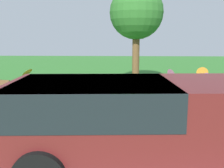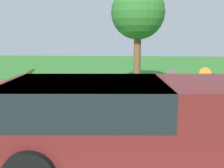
{
  "view_description": "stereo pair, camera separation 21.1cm",
  "coord_description": "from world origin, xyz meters",
  "px_view_note": "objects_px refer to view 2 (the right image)",
  "views": [
    {
      "loc": [
        -0.95,
        11.33,
        2.25
      ],
      "look_at": [
        -0.56,
        2.19,
        0.6
      ],
      "focal_mm": 41.79,
      "sensor_mm": 36.0,
      "label": 1
    },
    {
      "loc": [
        -1.16,
        11.32,
        2.25
      ],
      "look_at": [
        -0.56,
        2.19,
        0.6
      ],
      "focal_mm": 41.79,
      "sensor_mm": 36.0,
      "label": 2
    }
  ],
  "objects_px": {
    "parasol_orange_1": "(30,71)",
    "parasol_pink_1": "(174,74)",
    "parasol_purple_0": "(207,78)",
    "parasol_teal_0": "(35,84)",
    "parasol_red_1": "(27,81)",
    "parasol_blue_0": "(115,93)",
    "parasol_teal_2": "(204,84)",
    "van_dark": "(131,118)",
    "parasol_yellow_0": "(212,95)",
    "parasol_red_4": "(91,83)",
    "parasol_orange_0": "(205,72)",
    "shade_tree": "(138,13)"
  },
  "relations": [
    {
      "from": "parasol_pink_1",
      "to": "parasol_red_4",
      "type": "distance_m",
      "value": 4.96
    },
    {
      "from": "parasol_blue_0",
      "to": "parasol_red_1",
      "type": "height_order",
      "value": "parasol_blue_0"
    },
    {
      "from": "parasol_red_1",
      "to": "parasol_red_4",
      "type": "height_order",
      "value": "parasol_red_1"
    },
    {
      "from": "parasol_pink_1",
      "to": "parasol_blue_0",
      "type": "bearing_deg",
      "value": 59.67
    },
    {
      "from": "shade_tree",
      "to": "parasol_yellow_0",
      "type": "bearing_deg",
      "value": 125.48
    },
    {
      "from": "van_dark",
      "to": "parasol_teal_0",
      "type": "distance_m",
      "value": 7.35
    },
    {
      "from": "parasol_purple_0",
      "to": "parasol_yellow_0",
      "type": "bearing_deg",
      "value": 76.16
    },
    {
      "from": "parasol_yellow_0",
      "to": "parasol_teal_2",
      "type": "relative_size",
      "value": 1.26
    },
    {
      "from": "van_dark",
      "to": "parasol_orange_1",
      "type": "xyz_separation_m",
      "value": [
        5.74,
        -10.29,
        -0.61
      ]
    },
    {
      "from": "parasol_orange_1",
      "to": "parasol_pink_1",
      "type": "bearing_deg",
      "value": 175.62
    },
    {
      "from": "parasol_orange_0",
      "to": "parasol_yellow_0",
      "type": "bearing_deg",
      "value": 76.13
    },
    {
      "from": "shade_tree",
      "to": "parasol_red_4",
      "type": "distance_m",
      "value": 3.71
    },
    {
      "from": "parasol_red_1",
      "to": "van_dark",
      "type": "bearing_deg",
      "value": 123.08
    },
    {
      "from": "parasol_yellow_0",
      "to": "parasol_orange_0",
      "type": "bearing_deg",
      "value": -103.87
    },
    {
      "from": "parasol_purple_0",
      "to": "parasol_red_4",
      "type": "bearing_deg",
      "value": 16.34
    },
    {
      "from": "parasol_red_4",
      "to": "parasol_orange_1",
      "type": "xyz_separation_m",
      "value": [
        4.06,
        -3.48,
        0.01
      ]
    },
    {
      "from": "parasol_blue_0",
      "to": "van_dark",
      "type": "bearing_deg",
      "value": 96.18
    },
    {
      "from": "parasol_orange_1",
      "to": "parasol_blue_0",
      "type": "bearing_deg",
      "value": 133.22
    },
    {
      "from": "parasol_teal_0",
      "to": "parasol_yellow_0",
      "type": "xyz_separation_m",
      "value": [
        -6.61,
        1.85,
        0.02
      ]
    },
    {
      "from": "parasol_teal_2",
      "to": "parasol_pink_1",
      "type": "height_order",
      "value": "parasol_pink_1"
    },
    {
      "from": "parasol_teal_2",
      "to": "parasol_orange_1",
      "type": "distance_m",
      "value": 9.52
    },
    {
      "from": "parasol_blue_0",
      "to": "parasol_red_1",
      "type": "bearing_deg",
      "value": -29.93
    },
    {
      "from": "parasol_yellow_0",
      "to": "shade_tree",
      "type": "bearing_deg",
      "value": -54.52
    },
    {
      "from": "parasol_blue_0",
      "to": "parasol_purple_0",
      "type": "relative_size",
      "value": 0.81
    },
    {
      "from": "parasol_yellow_0",
      "to": "parasol_teal_2",
      "type": "height_order",
      "value": "parasol_yellow_0"
    },
    {
      "from": "parasol_blue_0",
      "to": "parasol_pink_1",
      "type": "height_order",
      "value": "parasol_blue_0"
    },
    {
      "from": "parasol_teal_0",
      "to": "parasol_purple_0",
      "type": "relative_size",
      "value": 1.0
    },
    {
      "from": "parasol_red_1",
      "to": "parasol_teal_2",
      "type": "height_order",
      "value": "parasol_red_1"
    },
    {
      "from": "parasol_red_1",
      "to": "parasol_teal_2",
      "type": "relative_size",
      "value": 1.01
    },
    {
      "from": "parasol_teal_0",
      "to": "parasol_purple_0",
      "type": "height_order",
      "value": "parasol_purple_0"
    },
    {
      "from": "shade_tree",
      "to": "parasol_pink_1",
      "type": "distance_m",
      "value": 4.14
    },
    {
      "from": "parasol_pink_1",
      "to": "parasol_red_4",
      "type": "xyz_separation_m",
      "value": [
        4.06,
        2.86,
        -0.02
      ]
    },
    {
      "from": "parasol_purple_0",
      "to": "parasol_red_4",
      "type": "height_order",
      "value": "parasol_purple_0"
    },
    {
      "from": "van_dark",
      "to": "parasol_yellow_0",
      "type": "height_order",
      "value": "van_dark"
    },
    {
      "from": "parasol_red_1",
      "to": "parasol_red_4",
      "type": "distance_m",
      "value": 2.95
    },
    {
      "from": "parasol_teal_0",
      "to": "parasol_orange_1",
      "type": "height_order",
      "value": "parasol_teal_0"
    },
    {
      "from": "shade_tree",
      "to": "parasol_orange_0",
      "type": "relative_size",
      "value": 6.61
    },
    {
      "from": "parasol_purple_0",
      "to": "parasol_orange_1",
      "type": "xyz_separation_m",
      "value": [
        9.42,
        -1.91,
        0.0
      ]
    },
    {
      "from": "parasol_yellow_0",
      "to": "parasol_orange_1",
      "type": "distance_m",
      "value": 10.31
    },
    {
      "from": "shade_tree",
      "to": "parasol_orange_1",
      "type": "height_order",
      "value": "shade_tree"
    },
    {
      "from": "van_dark",
      "to": "parasol_purple_0",
      "type": "height_order",
      "value": "van_dark"
    },
    {
      "from": "parasol_red_1",
      "to": "parasol_pink_1",
      "type": "bearing_deg",
      "value": -159.79
    },
    {
      "from": "parasol_pink_1",
      "to": "parasol_purple_0",
      "type": "height_order",
      "value": "parasol_pink_1"
    },
    {
      "from": "parasol_purple_0",
      "to": "parasol_orange_1",
      "type": "bearing_deg",
      "value": -11.46
    },
    {
      "from": "parasol_yellow_0",
      "to": "parasol_red_1",
      "type": "distance_m",
      "value": 7.81
    },
    {
      "from": "parasol_blue_0",
      "to": "parasol_teal_0",
      "type": "distance_m",
      "value": 3.71
    },
    {
      "from": "parasol_teal_0",
      "to": "parasol_red_4",
      "type": "relative_size",
      "value": 1.17
    },
    {
      "from": "parasol_yellow_0",
      "to": "parasol_purple_0",
      "type": "distance_m",
      "value": 4.16
    },
    {
      "from": "parasol_blue_0",
      "to": "parasol_yellow_0",
      "type": "relative_size",
      "value": 0.82
    },
    {
      "from": "van_dark",
      "to": "parasol_pink_1",
      "type": "height_order",
      "value": "van_dark"
    }
  ]
}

